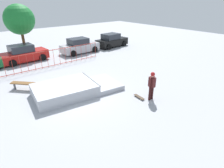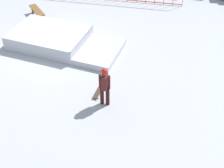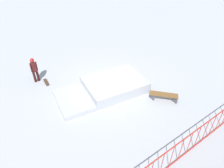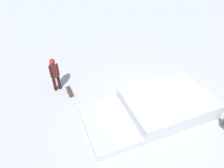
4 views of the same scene
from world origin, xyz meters
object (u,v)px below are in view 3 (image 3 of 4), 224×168
(skate_ramp, at_px, (108,88))
(skateboard, at_px, (46,82))
(park_bench, at_px, (164,96))
(skater, at_px, (34,68))

(skate_ramp, relative_size, skateboard, 6.99)
(skate_ramp, relative_size, park_bench, 3.94)
(skater, bearing_deg, skateboard, -145.22)
(skateboard, height_order, park_bench, park_bench)
(skater, xyz_separation_m, skateboard, (-0.41, 0.53, -0.93))
(skate_ramp, bearing_deg, park_bench, 138.49)
(skater, xyz_separation_m, park_bench, (-5.44, 6.14, -0.65))
(skater, relative_size, skateboard, 2.12)
(skateboard, distance_m, park_bench, 7.54)
(skater, bearing_deg, park_bench, -141.41)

